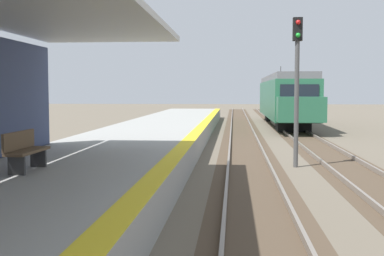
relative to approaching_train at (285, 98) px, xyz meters
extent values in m
cube|color=#999993|center=(-7.80, -28.36, -1.73)|extent=(5.00, 80.00, 0.90)
cube|color=yellow|center=(-5.55, -28.36, -1.27)|extent=(0.50, 80.00, 0.01)
cube|color=#4C3D2D|center=(-3.40, -24.36, -2.17)|extent=(2.34, 120.00, 0.01)
cube|color=slate|center=(-4.12, -24.36, -2.09)|extent=(0.08, 120.00, 0.15)
cube|color=slate|center=(-2.68, -24.36, -2.09)|extent=(0.08, 120.00, 0.15)
cube|color=#4C3D2D|center=(0.00, -24.36, -2.17)|extent=(2.34, 120.00, 0.01)
cube|color=slate|center=(-0.72, -24.36, -2.09)|extent=(0.08, 120.00, 0.15)
cube|color=#286647|center=(0.00, 0.38, -0.11)|extent=(2.90, 18.00, 2.70)
cube|color=slate|center=(0.00, 0.38, 1.46)|extent=(2.67, 18.00, 0.44)
cube|color=black|center=(0.00, -8.64, 0.30)|extent=(2.32, 0.06, 1.21)
cube|color=#286647|center=(0.00, -9.42, -0.58)|extent=(2.78, 1.60, 1.49)
cube|color=black|center=(1.46, 0.38, 0.30)|extent=(0.04, 15.84, 0.86)
cylinder|color=#333333|center=(0.00, 3.98, 2.13)|extent=(0.06, 0.06, 0.90)
cube|color=black|center=(0.00, -5.47, -1.82)|extent=(2.17, 2.20, 0.72)
cube|color=black|center=(0.00, 6.23, -1.82)|extent=(2.17, 2.20, 0.72)
cylinder|color=#4C4C4C|center=(-1.76, -21.82, 0.02)|extent=(0.16, 0.16, 4.40)
cube|color=black|center=(-1.76, -21.82, 2.62)|extent=(0.32, 0.24, 0.80)
sphere|color=red|center=(-1.76, -21.96, 2.84)|extent=(0.16, 0.16, 0.16)
sphere|color=green|center=(-1.76, -21.96, 2.40)|extent=(0.16, 0.16, 0.16)
cube|color=brown|center=(-8.49, -28.95, -0.84)|extent=(0.44, 1.60, 0.06)
cube|color=brown|center=(-8.69, -28.95, -0.60)|extent=(0.06, 1.60, 0.40)
cube|color=#333333|center=(-8.49, -29.55, -1.06)|extent=(0.36, 0.08, 0.44)
cube|color=#333333|center=(-8.49, -28.35, -1.06)|extent=(0.36, 0.08, 0.44)
camera|label=1|loc=(-3.94, -39.83, 0.49)|focal=47.70mm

